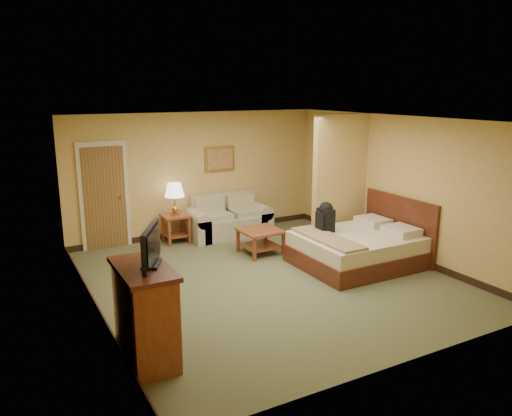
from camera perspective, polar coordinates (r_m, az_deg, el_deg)
floor at (r=8.33m, az=1.32°, el=-8.08°), size 6.00×6.00×0.00m
ceiling at (r=7.76m, az=1.43°, el=10.07°), size 6.00×6.00×0.00m
back_wall at (r=10.61m, az=-6.73°, el=3.83°), size 5.50×0.02×2.60m
left_wall at (r=7.04m, az=-18.46°, el=-1.73°), size 0.02×6.00×2.60m
right_wall at (r=9.59m, az=15.79°, el=2.38°), size 0.02×6.00×2.60m
partition at (r=9.88m, az=9.56°, el=3.03°), size 1.20×0.15×2.60m
door at (r=10.08m, az=-16.95°, el=1.27°), size 0.94×0.16×2.10m
baseboard at (r=10.87m, az=-6.53°, el=-2.64°), size 5.50×0.02×0.12m
loveseat at (r=10.64m, az=-3.16°, el=-1.65°), size 1.75×0.81×0.89m
side_table at (r=10.27m, az=-9.16°, el=-1.83°), size 0.53×0.53×0.58m
table_lamp at (r=10.11m, az=-9.31°, el=1.95°), size 0.39×0.39×0.65m
coffee_table at (r=9.45m, az=0.51°, el=-3.27°), size 0.76×0.76×0.47m
wall_picture at (r=10.73m, az=-4.17°, el=5.62°), size 0.69×0.04×0.54m
dresser at (r=5.92m, az=-12.52°, el=-11.69°), size 0.56×1.07×1.14m
tv at (r=5.67m, az=-11.94°, el=-4.41°), size 0.40×0.67×0.45m
bed at (r=9.09m, az=11.89°, el=-4.41°), size 2.09×1.78×1.15m
backpack at (r=9.01m, az=7.98°, el=-0.89°), size 0.25×0.32×0.54m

